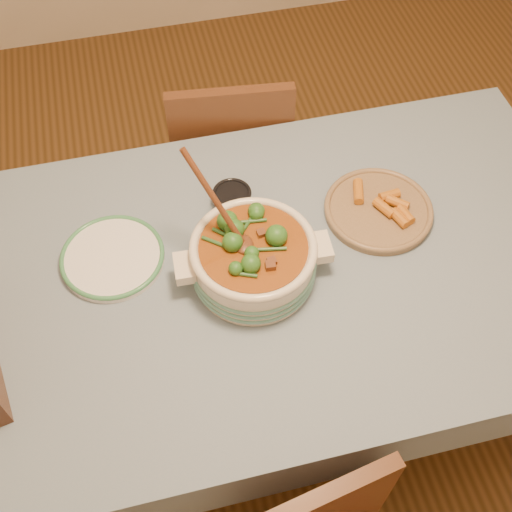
# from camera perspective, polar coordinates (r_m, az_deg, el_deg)

# --- Properties ---
(floor) EXTENTS (4.50, 4.50, 0.00)m
(floor) POSITION_cam_1_polar(r_m,az_deg,el_deg) (2.43, 3.24, -10.69)
(floor) COLOR #4A2F15
(floor) RESTS_ON ground
(dining_table) EXTENTS (1.68, 1.08, 0.76)m
(dining_table) POSITION_cam_1_polar(r_m,az_deg,el_deg) (1.85, 4.19, -1.99)
(dining_table) COLOR brown
(dining_table) RESTS_ON floor
(stew_casserole) EXTENTS (0.42, 0.34, 0.39)m
(stew_casserole) POSITION_cam_1_polar(r_m,az_deg,el_deg) (1.67, -0.25, -0.09)
(stew_casserole) COLOR beige
(stew_casserole) RESTS_ON dining_table
(white_plate) EXTENTS (0.29, 0.29, 0.03)m
(white_plate) POSITION_cam_1_polar(r_m,az_deg,el_deg) (1.80, -12.64, -0.10)
(white_plate) COLOR white
(white_plate) RESTS_ON dining_table
(condiment_bowl) EXTENTS (0.13, 0.13, 0.06)m
(condiment_bowl) POSITION_cam_1_polar(r_m,az_deg,el_deg) (1.86, -2.14, 5.18)
(condiment_bowl) COLOR black
(condiment_bowl) RESTS_ON dining_table
(fried_plate) EXTENTS (0.38, 0.38, 0.05)m
(fried_plate) POSITION_cam_1_polar(r_m,az_deg,el_deg) (1.88, 10.84, 4.14)
(fried_plate) COLOR #987654
(fried_plate) RESTS_ON dining_table
(chair_far) EXTENTS (0.46, 0.46, 0.88)m
(chair_far) POSITION_cam_1_polar(r_m,az_deg,el_deg) (2.39, -2.29, 9.05)
(chair_far) COLOR brown
(chair_far) RESTS_ON floor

